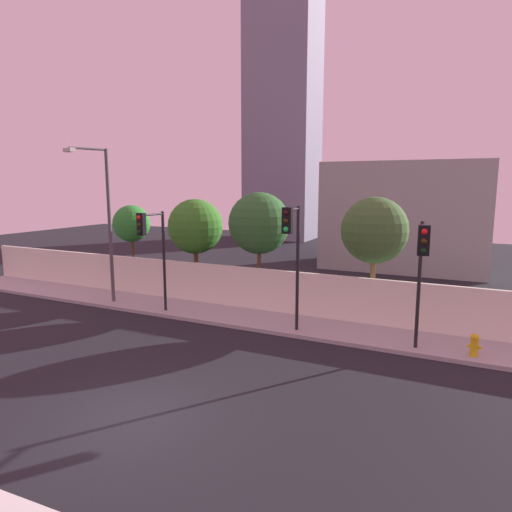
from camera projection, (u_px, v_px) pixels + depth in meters
name	position (u px, v px, depth m)	size (l,w,h in m)	color
ground_plane	(133.00, 418.00, 10.82)	(80.00, 80.00, 0.00)	black
sidewalk	(271.00, 322.00, 18.09)	(36.00, 2.40, 0.15)	#A2A2A2
perimeter_wall	(284.00, 292.00, 19.09)	(36.00, 0.18, 1.80)	white
traffic_light_left	(422.00, 259.00, 13.86)	(0.44, 1.66, 4.22)	black
traffic_light_center	(292.00, 242.00, 15.88)	(0.34, 1.32, 4.63)	black
traffic_light_right	(152.00, 240.00, 18.44)	(0.36, 1.50, 4.27)	black
street_lamp_curbside	(104.00, 213.00, 20.23)	(0.82, 1.93, 6.95)	#4C4C51
fire_hydrant	(474.00, 344.00, 14.27)	(0.44, 0.26, 0.73)	gold
roadside_tree_leftmost	(132.00, 224.00, 23.64)	(1.94, 1.94, 4.47)	brown
roadside_tree_midleft	(195.00, 227.00, 21.92)	(2.67, 2.67, 4.85)	brown
roadside_tree_midright	(259.00, 223.00, 20.39)	(2.80, 2.80, 5.21)	brown
roadside_tree_rightmost	(375.00, 231.00, 18.19)	(2.70, 2.70, 5.06)	brown
low_building_distant	(406.00, 216.00, 29.87)	(10.21, 6.00, 6.96)	gray
tower_on_skyline	(283.00, 121.00, 45.19)	(6.78, 5.00, 23.53)	slate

